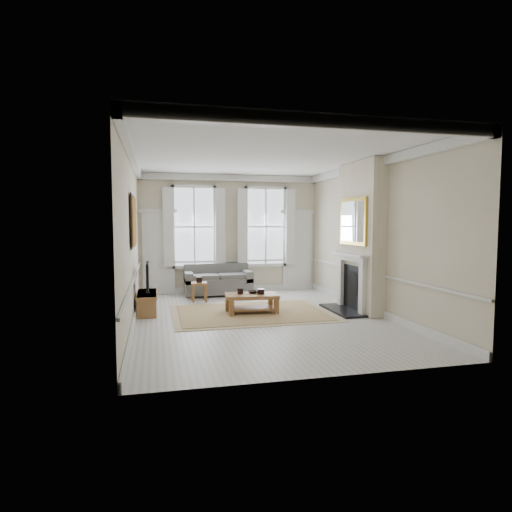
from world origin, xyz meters
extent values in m
plane|color=#B7B5AD|center=(0.00, 0.00, 0.00)|extent=(7.20, 7.20, 0.00)
plane|color=white|center=(0.00, 0.00, 3.40)|extent=(7.20, 7.20, 0.00)
plane|color=beige|center=(0.00, 3.60, 1.70)|extent=(5.20, 0.00, 5.20)
plane|color=beige|center=(-2.60, 0.00, 1.70)|extent=(0.00, 7.20, 7.20)
plane|color=beige|center=(2.60, 0.00, 1.70)|extent=(0.00, 7.20, 7.20)
cube|color=silver|center=(-2.05, 3.56, 1.15)|extent=(0.90, 0.08, 2.30)
cube|color=silver|center=(2.05, 3.56, 1.15)|extent=(0.90, 0.08, 2.30)
cube|color=#B7761F|center=(-2.56, 0.30, 2.05)|extent=(0.05, 1.66, 1.06)
cube|color=beige|center=(2.43, 0.20, 1.70)|extent=(0.35, 1.70, 3.38)
cube|color=black|center=(2.00, 0.20, 0.03)|extent=(0.55, 1.50, 0.05)
cube|color=silver|center=(2.20, -0.35, 0.57)|extent=(0.10, 0.18, 1.15)
cube|color=silver|center=(2.20, 0.75, 0.57)|extent=(0.10, 0.18, 1.15)
cube|color=silver|center=(2.15, 0.20, 1.30)|extent=(0.20, 1.45, 0.06)
cube|color=black|center=(2.25, 0.20, 0.55)|extent=(0.02, 0.92, 1.00)
cube|color=gold|center=(2.21, 0.20, 2.05)|extent=(0.06, 1.26, 1.06)
cube|color=#585856|center=(-0.45, 3.05, 0.27)|extent=(1.84, 0.89, 0.42)
cube|color=#585856|center=(-0.45, 3.40, 0.64)|extent=(1.84, 0.20, 0.44)
cube|color=#585856|center=(-1.27, 3.05, 0.52)|extent=(0.20, 0.89, 0.30)
cube|color=#585856|center=(0.37, 3.05, 0.52)|extent=(0.20, 0.89, 0.30)
cylinder|color=brown|center=(-1.25, 2.72, 0.04)|extent=(0.06, 0.06, 0.08)
cylinder|color=brown|center=(0.35, 3.38, 0.04)|extent=(0.06, 0.06, 0.08)
cube|color=brown|center=(-1.06, 2.21, 0.46)|extent=(0.44, 0.44, 0.06)
cube|color=brown|center=(-1.21, 2.05, 0.22)|extent=(0.05, 0.05, 0.43)
cube|color=brown|center=(-0.91, 2.05, 0.22)|extent=(0.05, 0.05, 0.43)
cube|color=brown|center=(-1.21, 2.36, 0.22)|extent=(0.05, 0.05, 0.43)
cube|color=brown|center=(-0.91, 2.36, 0.22)|extent=(0.05, 0.05, 0.43)
cube|color=#906D4A|center=(-0.06, 0.48, 0.01)|extent=(3.50, 2.60, 0.02)
cube|color=brown|center=(-0.06, 0.48, 0.40)|extent=(1.22, 0.79, 0.08)
cube|color=brown|center=(-0.55, 0.24, 0.18)|extent=(0.10, 0.10, 0.36)
cube|color=brown|center=(0.42, 0.24, 0.18)|extent=(0.10, 0.10, 0.36)
cube|color=brown|center=(-0.55, 0.72, 0.18)|extent=(0.10, 0.10, 0.36)
cube|color=brown|center=(0.42, 0.72, 0.18)|extent=(0.10, 0.10, 0.36)
cylinder|color=black|center=(-0.31, 0.53, 0.50)|extent=(0.13, 0.13, 0.13)
cylinder|color=black|center=(0.14, 0.43, 0.49)|extent=(0.16, 0.16, 0.11)
imported|color=black|center=(-0.01, 0.58, 0.47)|extent=(0.29, 0.29, 0.06)
cube|color=brown|center=(-2.34, 1.09, 0.23)|extent=(0.41, 1.26, 0.45)
cube|color=black|center=(-2.32, 1.09, 0.47)|extent=(0.08, 0.30, 0.03)
cube|color=black|center=(-2.32, 1.09, 0.86)|extent=(0.05, 0.90, 0.55)
cube|color=black|center=(-2.29, 1.09, 0.86)|extent=(0.01, 0.83, 0.49)
camera|label=1|loc=(-2.14, -8.71, 2.03)|focal=30.00mm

